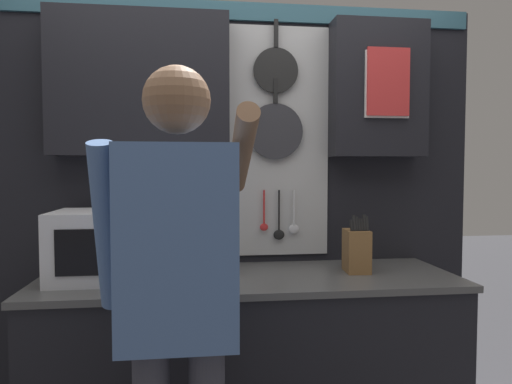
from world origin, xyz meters
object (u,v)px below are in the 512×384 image
object	(u,v)px
knife_block	(357,250)
person	(178,285)
utensil_crock	(222,257)
microwave	(114,245)

from	to	relation	value
knife_block	person	bearing A→B (deg)	-142.73
utensil_crock	person	bearing A→B (deg)	-105.35
microwave	person	world-z (taller)	person
utensil_crock	microwave	bearing A→B (deg)	-179.77
knife_block	utensil_crock	bearing A→B (deg)	179.86
microwave	knife_block	world-z (taller)	microwave
knife_block	utensil_crock	size ratio (longest dim) A/B	0.91
person	microwave	bearing A→B (deg)	116.62
utensil_crock	person	world-z (taller)	person
person	knife_block	bearing A→B (deg)	37.27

